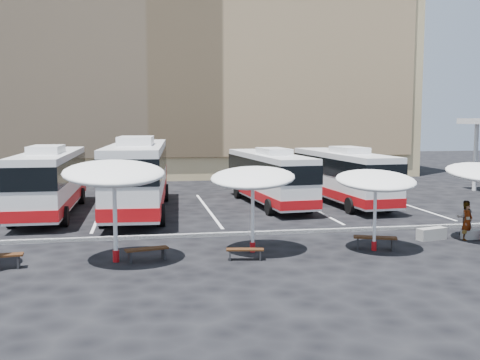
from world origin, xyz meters
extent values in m
plane|color=black|center=(0.00, 0.00, 0.00)|extent=(120.00, 120.00, 0.00)
cube|color=tan|center=(0.00, 32.00, 12.50)|extent=(42.00, 18.00, 25.00)
cube|color=tan|center=(0.00, 22.90, 12.00)|extent=(40.00, 0.30, 20.00)
cylinder|color=white|center=(20.00, 13.00, 2.40)|extent=(0.30, 0.30, 4.80)
cube|color=black|center=(0.00, 0.50, 0.07)|extent=(34.00, 0.25, 0.15)
cube|color=white|center=(-6.00, 8.00, 0.01)|extent=(0.15, 12.00, 0.01)
cube|color=white|center=(0.00, 8.00, 0.01)|extent=(0.15, 12.00, 0.01)
cube|color=white|center=(6.00, 8.00, 0.01)|extent=(0.15, 12.00, 0.01)
cube|color=white|center=(12.00, 8.00, 0.01)|extent=(0.15, 12.00, 0.01)
cube|color=white|center=(-8.59, 7.95, 1.91)|extent=(2.55, 11.76, 2.93)
cube|color=black|center=(-8.59, 7.95, 2.49)|extent=(2.61, 11.82, 1.08)
cube|color=#A60B10|center=(-8.59, 7.95, 0.83)|extent=(2.61, 11.82, 0.54)
cube|color=#A60B10|center=(-8.53, 13.82, 1.17)|extent=(2.51, 0.22, 1.37)
cube|color=white|center=(-8.60, 6.98, 3.57)|extent=(1.59, 2.95, 0.39)
cylinder|color=black|center=(-9.78, 11.39, 0.49)|extent=(0.35, 0.98, 0.98)
cylinder|color=black|center=(-7.33, 11.37, 0.49)|extent=(0.35, 0.98, 0.98)
cylinder|color=black|center=(-9.84, 4.05, 0.49)|extent=(0.35, 0.98, 0.98)
cylinder|color=black|center=(-7.40, 4.03, 0.49)|extent=(0.35, 0.98, 0.98)
cube|color=white|center=(-3.89, 7.70, 2.14)|extent=(3.63, 13.34, 3.30)
cube|color=black|center=(-3.89, 7.70, 2.80)|extent=(3.70, 13.41, 1.21)
cube|color=#A60B10|center=(-3.89, 7.70, 0.93)|extent=(3.70, 13.41, 0.60)
cube|color=#A60B10|center=(-3.45, 14.28, 1.32)|extent=(2.82, 0.41, 1.54)
cube|color=white|center=(-3.96, 6.60, 4.01)|extent=(1.98, 3.41, 0.44)
cylinder|color=black|center=(-5.00, 11.63, 0.55)|extent=(0.46, 1.12, 1.10)
cylinder|color=black|center=(-2.26, 11.45, 0.55)|extent=(0.46, 1.12, 1.10)
cylinder|color=black|center=(-5.56, 3.41, 0.55)|extent=(0.46, 1.12, 1.10)
cylinder|color=black|center=(-2.81, 3.22, 0.55)|extent=(0.46, 1.12, 1.10)
cube|color=white|center=(3.84, 9.02, 1.75)|extent=(3.18, 10.93, 2.69)
cube|color=black|center=(3.84, 9.02, 2.29)|extent=(3.23, 10.99, 0.99)
cube|color=#A60B10|center=(3.84, 9.02, 0.76)|extent=(3.23, 10.99, 0.49)
cube|color=#A60B10|center=(3.37, 14.39, 1.08)|extent=(2.31, 0.38, 1.26)
cube|color=white|center=(3.91, 8.13, 3.28)|extent=(1.67, 2.81, 0.36)
cylinder|color=black|center=(2.44, 12.05, 0.45)|extent=(0.39, 0.92, 0.90)
cylinder|color=black|center=(4.68, 12.25, 0.45)|extent=(0.39, 0.92, 0.90)
cylinder|color=black|center=(3.03, 5.34, 0.45)|extent=(0.39, 0.92, 0.90)
cylinder|color=black|center=(5.27, 5.54, 0.45)|extent=(0.39, 0.92, 0.90)
cube|color=white|center=(8.35, 8.71, 1.78)|extent=(3.01, 11.08, 2.74)
cube|color=black|center=(8.35, 8.71, 2.33)|extent=(3.07, 11.14, 1.00)
cube|color=#A60B10|center=(8.35, 8.71, 0.78)|extent=(3.07, 11.14, 0.50)
cube|color=#A60B10|center=(7.98, 14.17, 1.10)|extent=(2.34, 0.34, 1.28)
cube|color=white|center=(8.41, 7.80, 3.33)|extent=(1.64, 2.83, 0.37)
cylinder|color=black|center=(7.00, 11.82, 0.46)|extent=(0.38, 0.93, 0.91)
cylinder|color=black|center=(9.27, 11.97, 0.46)|extent=(0.38, 0.93, 0.91)
cylinder|color=black|center=(7.46, 4.99, 0.46)|extent=(0.38, 0.93, 0.91)
cylinder|color=black|center=(9.73, 5.14, 0.46)|extent=(0.38, 0.93, 0.91)
cylinder|color=white|center=(-4.68, -3.31, 1.60)|extent=(0.17, 0.17, 3.19)
cylinder|color=#A60B10|center=(-4.68, -3.31, 0.21)|extent=(0.26, 0.26, 0.43)
ellipsoid|color=white|center=(-4.68, -3.31, 3.24)|extent=(4.05, 4.09, 1.09)
cylinder|color=white|center=(0.48, -2.69, 1.43)|extent=(0.17, 0.17, 2.87)
cylinder|color=#A60B10|center=(0.48, -2.69, 0.19)|extent=(0.27, 0.27, 0.38)
ellipsoid|color=white|center=(0.48, -2.69, 2.92)|extent=(4.23, 4.25, 0.98)
cylinder|color=white|center=(5.24, -3.28, 1.37)|extent=(0.14, 0.14, 2.74)
cylinder|color=#A60B10|center=(5.24, -3.28, 0.18)|extent=(0.22, 0.22, 0.37)
ellipsoid|color=white|center=(5.24, -3.28, 2.78)|extent=(3.33, 3.37, 0.94)
cube|color=black|center=(-7.99, -3.56, 0.22)|extent=(0.11, 0.43, 0.44)
cube|color=black|center=(-3.58, -3.38, 0.45)|extent=(1.62, 0.78, 0.06)
cube|color=black|center=(-4.19, -3.53, 0.21)|extent=(0.16, 0.40, 0.42)
cube|color=black|center=(-2.98, -3.23, 0.21)|extent=(0.16, 0.40, 0.42)
cube|color=black|center=(-0.03, -3.87, 0.39)|extent=(1.42, 0.58, 0.06)
cube|color=black|center=(-0.58, -3.78, 0.18)|extent=(0.11, 0.35, 0.37)
cube|color=black|center=(0.51, -3.96, 0.18)|extent=(0.11, 0.35, 0.37)
cube|color=black|center=(5.35, -3.11, 0.48)|extent=(1.73, 1.01, 0.07)
cube|color=black|center=(4.72, -2.88, 0.22)|extent=(0.21, 0.42, 0.45)
cube|color=black|center=(5.98, -3.35, 0.22)|extent=(0.21, 0.42, 0.45)
cube|color=gray|center=(8.50, -1.82, 0.25)|extent=(1.41, 0.78, 0.50)
cube|color=gray|center=(10.36, -2.02, 0.20)|extent=(1.08, 0.38, 0.40)
imported|color=black|center=(9.93, -2.16, 0.81)|extent=(0.71, 0.64, 1.62)
imported|color=black|center=(10.49, -1.12, 0.77)|extent=(0.86, 0.73, 1.54)
camera|label=1|loc=(-3.74, -23.66, 5.15)|focal=42.00mm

